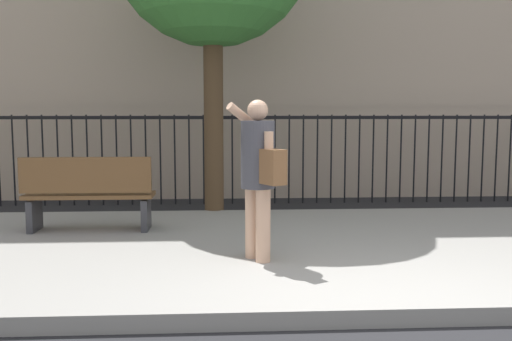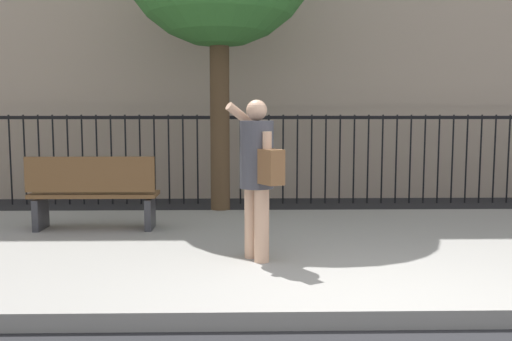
% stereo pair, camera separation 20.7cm
% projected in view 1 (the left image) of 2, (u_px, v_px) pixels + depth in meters
% --- Properties ---
extents(ground_plane, '(60.00, 60.00, 0.00)m').
position_uv_depth(ground_plane, '(394.00, 328.00, 4.28)').
color(ground_plane, black).
extents(sidewalk, '(28.00, 4.40, 0.15)m').
position_uv_depth(sidewalk, '(337.00, 249.00, 6.46)').
color(sidewalk, gray).
rests_on(sidewalk, ground).
extents(iron_fence, '(12.03, 0.04, 1.60)m').
position_uv_depth(iron_fence, '(296.00, 147.00, 10.03)').
color(iron_fence, black).
rests_on(iron_fence, ground).
extents(pedestrian_on_phone, '(0.59, 0.72, 1.62)m').
position_uv_depth(pedestrian_on_phone, '(259.00, 168.00, 5.59)').
color(pedestrian_on_phone, tan).
rests_on(pedestrian_on_phone, sidewalk).
extents(street_bench, '(1.60, 0.45, 0.95)m').
position_uv_depth(street_bench, '(88.00, 192.00, 6.99)').
color(street_bench, brown).
rests_on(street_bench, sidewalk).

